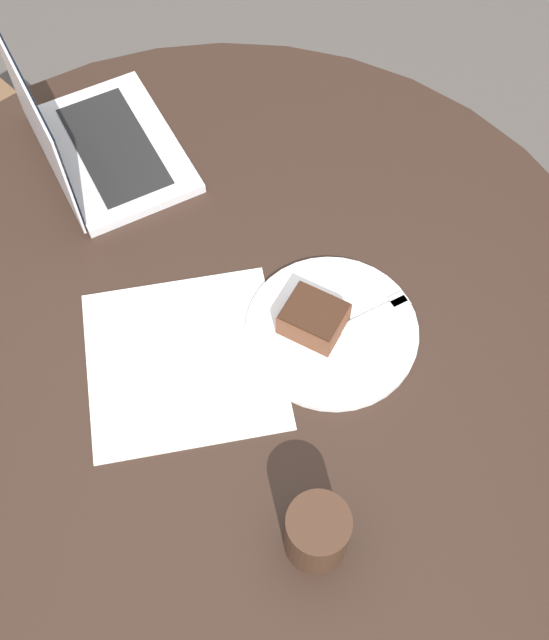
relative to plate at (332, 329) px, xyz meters
name	(u,v)px	position (x,y,z in m)	size (l,w,h in m)	color
ground_plane	(238,482)	(-0.18, 0.00, -0.75)	(12.00, 12.00, 0.00)	#4C4742
dining_table	(222,369)	(-0.18, 0.00, -0.12)	(1.33, 1.33, 0.75)	black
paper_document	(184,360)	(-0.23, -0.05, 0.00)	(0.33, 0.33, 0.00)	white
plate	(332,329)	(0.00, 0.00, 0.00)	(0.27, 0.27, 0.01)	white
cake_slice	(314,318)	(-0.03, 0.00, 0.03)	(0.12, 0.11, 0.05)	brown
fork	(370,315)	(0.06, 0.02, 0.01)	(0.16, 0.09, 0.00)	silver
coffee_glass	(317,533)	(-0.04, -0.32, 0.05)	(0.08, 0.08, 0.11)	#3D2619
laptop	(94,142)	(-0.39, 0.36, 0.04)	(0.34, 0.38, 0.23)	silver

